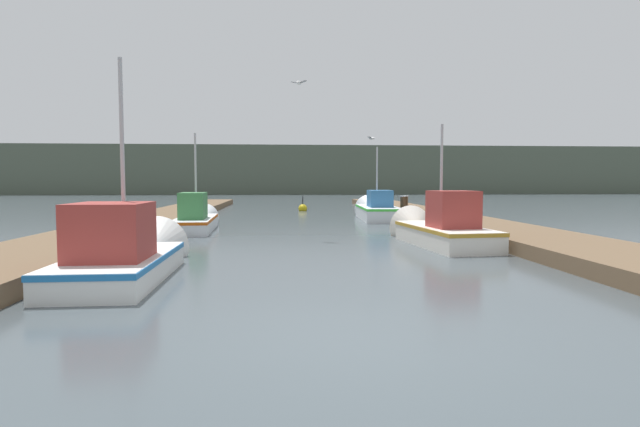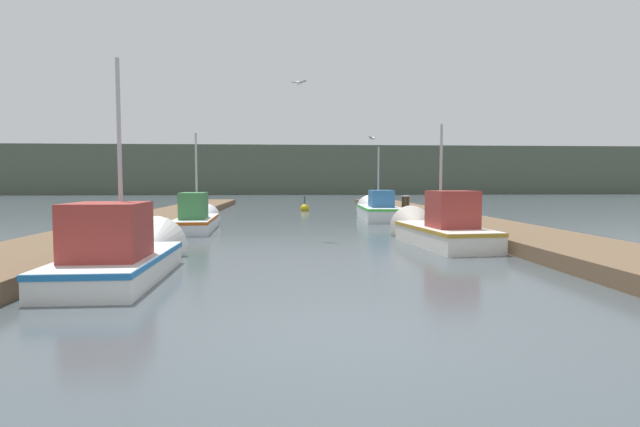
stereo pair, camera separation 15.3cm
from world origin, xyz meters
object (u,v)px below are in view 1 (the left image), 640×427
(channel_buoy, at_px, (303,208))
(seagull_1, at_px, (299,83))
(fishing_boat_1, at_px, (438,229))
(fishing_boat_3, at_px, (376,210))
(fishing_boat_2, at_px, (197,218))
(mooring_piling_1, at_px, (189,210))
(mooring_piling_0, at_px, (403,208))
(mooring_piling_3, at_px, (131,232))
(seagull_lead, at_px, (372,138))
(fishing_boat_0, at_px, (130,253))
(mooring_piling_2, at_px, (406,207))

(channel_buoy, height_order, seagull_1, seagull_1)
(fishing_boat_1, xyz_separation_m, fishing_boat_3, (0.02, 10.18, -0.01))
(fishing_boat_2, relative_size, seagull_1, 10.84)
(mooring_piling_1, bearing_deg, fishing_boat_2, -69.68)
(mooring_piling_1, bearing_deg, mooring_piling_0, 13.28)
(fishing_boat_2, bearing_deg, seagull_1, -41.59)
(channel_buoy, bearing_deg, mooring_piling_3, -106.90)
(fishing_boat_2, xyz_separation_m, mooring_piling_0, (9.19, 4.07, 0.17))
(mooring_piling_0, bearing_deg, seagull_lead, -122.94)
(fishing_boat_2, relative_size, seagull_lead, 11.25)
(fishing_boat_0, bearing_deg, seagull_lead, 55.68)
(mooring_piling_3, bearing_deg, mooring_piling_2, 45.37)
(fishing_boat_2, distance_m, mooring_piling_0, 10.05)
(mooring_piling_2, relative_size, channel_buoy, 1.12)
(mooring_piling_1, relative_size, mooring_piling_3, 1.23)
(fishing_boat_1, relative_size, fishing_boat_3, 0.83)
(fishing_boat_3, distance_m, seagull_1, 10.21)
(fishing_boat_0, bearing_deg, mooring_piling_1, 93.68)
(fishing_boat_2, relative_size, mooring_piling_0, 4.89)
(fishing_boat_3, relative_size, seagull_lead, 11.95)
(channel_buoy, relative_size, seagull_lead, 2.06)
(fishing_boat_0, distance_m, mooring_piling_0, 16.27)
(mooring_piling_0, bearing_deg, mooring_piling_1, -166.72)
(fishing_boat_1, height_order, mooring_piling_0, fishing_boat_1)
(mooring_piling_3, bearing_deg, mooring_piling_0, 45.40)
(fishing_boat_2, height_order, fishing_boat_3, fishing_boat_2)
(seagull_lead, bearing_deg, mooring_piling_1, -60.48)
(channel_buoy, bearing_deg, fishing_boat_3, -62.75)
(mooring_piling_1, relative_size, seagull_1, 2.39)
(mooring_piling_0, height_order, channel_buoy, mooring_piling_0)
(mooring_piling_0, xyz_separation_m, mooring_piling_1, (-9.84, -2.32, 0.05))
(mooring_piling_1, relative_size, channel_buoy, 1.21)
(seagull_1, bearing_deg, fishing_boat_2, 172.95)
(fishing_boat_1, bearing_deg, seagull_1, 147.41)
(fishing_boat_0, xyz_separation_m, fishing_boat_3, (7.76, 14.50, 0.02))
(fishing_boat_2, height_order, mooring_piling_3, fishing_boat_2)
(fishing_boat_3, bearing_deg, mooring_piling_2, -25.47)
(mooring_piling_0, distance_m, mooring_piling_3, 14.15)
(mooring_piling_1, distance_m, seagull_lead, 8.31)
(fishing_boat_0, distance_m, mooring_piling_3, 3.67)
(mooring_piling_1, distance_m, channel_buoy, 11.17)
(fishing_boat_1, xyz_separation_m, mooring_piling_2, (1.36, 9.46, 0.13))
(fishing_boat_0, relative_size, mooring_piling_3, 4.89)
(fishing_boat_2, relative_size, mooring_piling_3, 5.59)
(fishing_boat_0, distance_m, channel_buoy, 21.58)
(fishing_boat_3, relative_size, seagull_1, 11.51)
(mooring_piling_0, bearing_deg, channel_buoy, 121.34)
(fishing_boat_0, xyz_separation_m, mooring_piling_1, (-0.92, 11.28, 0.20))
(fishing_boat_1, bearing_deg, fishing_boat_0, -156.47)
(mooring_piling_1, distance_m, seagull_1, 8.04)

